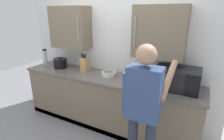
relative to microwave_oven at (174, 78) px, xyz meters
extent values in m
cube|color=white|center=(-1.09, 0.33, 0.32)|extent=(3.64, 0.10, 2.78)
cube|color=#756651|center=(-1.89, 0.12, 0.61)|extent=(0.73, 0.32, 0.73)
cylinder|color=#B7BABF|center=(-1.58, -0.06, 0.61)|extent=(0.01, 0.01, 0.44)
cube|color=#756651|center=(-0.28, 0.12, 0.61)|extent=(0.73, 0.32, 0.73)
cylinder|color=#B7BABF|center=(-0.59, -0.06, 0.61)|extent=(0.01, 0.01, 0.44)
cube|color=#756651|center=(-1.09, -0.03, -0.63)|extent=(3.06, 0.59, 0.89)
cube|color=#605B56|center=(-1.09, -0.03, -0.17)|extent=(3.10, 0.63, 0.03)
cube|color=black|center=(-1.09, -0.31, -1.03)|extent=(3.06, 0.04, 0.09)
cube|color=black|center=(0.03, 0.02, 0.00)|extent=(0.60, 0.40, 0.30)
cube|color=beige|center=(-0.05, 0.01, 0.00)|extent=(0.39, 0.34, 0.24)
cube|color=black|center=(0.25, -0.19, 0.00)|extent=(0.17, 0.01, 0.28)
cube|color=black|center=(-0.25, -0.40, 0.00)|extent=(0.07, 0.43, 0.28)
cylinder|color=white|center=(-1.05, 0.02, -0.11)|extent=(0.24, 0.24, 0.07)
cylinder|color=slate|center=(-1.05, 0.02, -0.10)|extent=(0.20, 0.20, 0.04)
sphere|color=#5B9333|center=(-1.04, 0.02, -0.08)|extent=(0.06, 0.06, 0.06)
sphere|color=#5B9333|center=(-1.05, 0.02, -0.08)|extent=(0.06, 0.06, 0.06)
sphere|color=orange|center=(-1.00, 0.06, -0.08)|extent=(0.05, 0.05, 0.05)
cylinder|color=#A37547|center=(-0.61, 0.03, -0.14)|extent=(0.03, 0.23, 0.01)
ellipsoid|color=#A37547|center=(-0.47, 0.02, -0.14)|extent=(0.07, 0.05, 0.02)
cylinder|color=black|center=(-2.09, -0.01, -0.07)|extent=(0.25, 0.25, 0.16)
cylinder|color=black|center=(-2.09, -0.01, 0.02)|extent=(0.26, 0.26, 0.02)
cylinder|color=black|center=(-2.09, -0.01, 0.04)|extent=(0.04, 0.04, 0.03)
cylinder|color=black|center=(-2.24, -0.01, -0.01)|extent=(0.05, 0.02, 0.02)
cylinder|color=black|center=(-1.94, -0.01, -0.01)|extent=(0.05, 0.02, 0.02)
cylinder|color=#B7BABF|center=(-2.48, -0.01, 0.00)|extent=(0.07, 0.07, 0.29)
cylinder|color=black|center=(-2.48, -0.01, 0.16)|extent=(0.08, 0.08, 0.03)
cube|color=tan|center=(-1.53, 0.02, -0.02)|extent=(0.11, 0.15, 0.26)
cylinder|color=black|center=(-1.57, -0.01, 0.15)|extent=(0.02, 0.02, 0.08)
cylinder|color=black|center=(-1.55, -0.01, 0.15)|extent=(0.02, 0.02, 0.08)
cylinder|color=black|center=(-1.52, -0.01, 0.14)|extent=(0.02, 0.02, 0.07)
cylinder|color=black|center=(-1.50, -0.01, 0.14)|extent=(0.02, 0.02, 0.07)
cube|color=#334775|center=(-0.16, -0.87, 0.11)|extent=(0.34, 0.20, 0.55)
sphere|color=tan|center=(-0.16, -0.87, 0.51)|extent=(0.20, 0.20, 0.20)
cylinder|color=tan|center=(0.02, -0.60, 0.20)|extent=(0.09, 0.57, 0.31)
cylinder|color=#334775|center=(-0.36, -0.87, 0.06)|extent=(0.07, 0.07, 0.47)
camera|label=1|loc=(0.30, -2.43, 0.89)|focal=28.36mm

